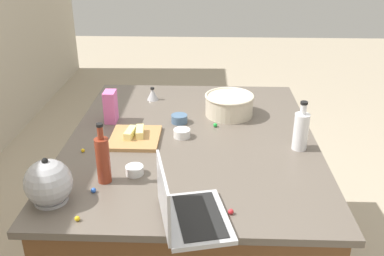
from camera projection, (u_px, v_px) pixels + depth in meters
The scene contains 21 objects.
island_counter at pixel (192, 211), 2.32m from camera, with size 1.52×1.22×0.90m.
laptop at pixel (186, 211), 1.50m from camera, with size 0.35×0.29×0.22m.
mixing_bowl_large at pixel (229, 104), 2.36m from camera, with size 0.27×0.27×0.12m.
bottle_soy at pixel (103, 159), 1.72m from camera, with size 0.06×0.06×0.26m.
bottle_vinegar at pixel (301, 130), 1.98m from camera, with size 0.07×0.07×0.24m.
kettle at pixel (49, 183), 1.61m from camera, with size 0.21×0.18×0.20m.
cutting_board at pixel (135, 138), 2.11m from camera, with size 0.27×0.24×0.02m, color #AD7F4C.
butter_stick_left at pixel (140, 132), 2.11m from camera, with size 0.11×0.04×0.04m, color #F4E58C.
butter_stick_right at pixel (130, 133), 2.10m from camera, with size 0.11×0.04×0.04m, color #F4E58C.
ramekin_small at pixel (179, 119), 2.28m from camera, with size 0.09×0.09×0.04m, color slate.
ramekin_medium at pixel (135, 170), 1.81m from camera, with size 0.08×0.08×0.04m, color white.
ramekin_wide at pixel (182, 133), 2.13m from camera, with size 0.08×0.08×0.04m, color white.
kitchen_timer at pixel (153, 94), 2.58m from camera, with size 0.07×0.07×0.08m.
candy_bag at pixel (111, 107), 2.27m from camera, with size 0.09×0.06×0.17m, color pink.
candy_0 at pixel (231, 212), 1.56m from camera, with size 0.02×0.02×0.02m, color red.
candy_1 at pixel (77, 219), 1.52m from camera, with size 0.02×0.02×0.02m, color yellow.
candy_2 at pixel (93, 190), 1.68m from camera, with size 0.02×0.02×0.02m, color blue.
candy_3 at pixel (102, 151), 1.98m from camera, with size 0.02×0.02×0.02m, color red.
candy_4 at pixel (234, 92), 2.69m from camera, with size 0.02×0.02×0.02m, color red.
candy_5 at pixel (215, 125), 2.24m from camera, with size 0.02×0.02×0.02m, color green.
candy_6 at pixel (83, 150), 1.99m from camera, with size 0.02×0.02×0.02m, color yellow.
Camera 1 is at (-1.91, -0.07, 1.85)m, focal length 40.14 mm.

